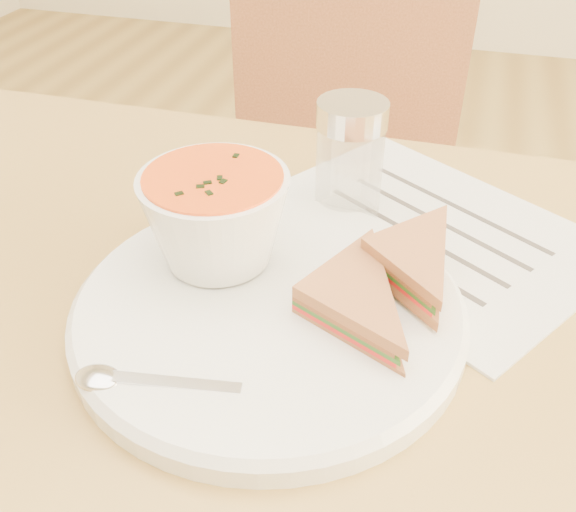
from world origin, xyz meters
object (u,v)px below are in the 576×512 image
(chair_far, at_px, (341,212))
(condiment_shaker, at_px, (350,161))
(plate, at_px, (269,311))
(soup_bowl, at_px, (216,222))

(chair_far, bearing_deg, condiment_shaker, 90.29)
(plate, height_order, condiment_shaker, condiment_shaker)
(plate, relative_size, condiment_shaker, 2.63)
(chair_far, distance_m, condiment_shaker, 0.54)
(condiment_shaker, bearing_deg, plate, -99.31)
(soup_bowl, height_order, condiment_shaker, condiment_shaker)
(soup_bowl, xyz_separation_m, condiment_shaker, (0.08, 0.13, 0.00))
(plate, bearing_deg, condiment_shaker, 80.69)
(soup_bowl, bearing_deg, chair_far, 89.94)
(plate, xyz_separation_m, soup_bowl, (-0.06, 0.04, 0.05))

